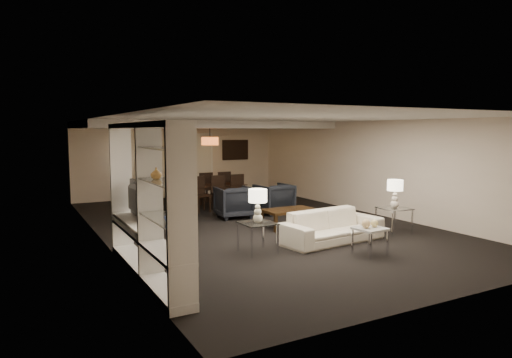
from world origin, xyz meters
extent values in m
plane|color=black|center=(0.00, 0.00, 0.00)|extent=(11.00, 11.00, 0.00)
cube|color=silver|center=(0.00, 0.00, 2.50)|extent=(7.00, 11.00, 0.02)
cube|color=beige|center=(0.00, 5.50, 1.25)|extent=(7.00, 0.02, 2.50)
cube|color=beige|center=(0.00, -5.50, 1.25)|extent=(7.00, 0.02, 2.50)
cube|color=beige|center=(-3.50, 0.00, 1.25)|extent=(0.02, 11.00, 2.50)
cube|color=beige|center=(3.50, 0.00, 1.25)|extent=(0.02, 11.00, 2.50)
cube|color=silver|center=(0.00, 3.50, 2.40)|extent=(7.00, 4.00, 0.20)
cube|color=beige|center=(-0.90, 5.42, 1.20)|extent=(1.50, 0.12, 2.40)
cube|color=silver|center=(0.70, 5.47, 1.05)|extent=(0.90, 0.05, 2.10)
cube|color=#142D38|center=(2.10, 5.46, 1.55)|extent=(0.95, 0.04, 0.65)
cylinder|color=#D8591E|center=(0.30, 3.50, 1.92)|extent=(0.52, 0.52, 0.24)
imported|color=beige|center=(0.55, -2.20, 0.32)|extent=(2.26, 1.08, 0.64)
imported|color=black|center=(-0.05, 1.10, 0.40)|extent=(0.95, 0.98, 0.81)
imported|color=black|center=(1.15, 1.10, 0.40)|extent=(0.90, 0.92, 0.81)
sphere|color=#DDB475|center=(0.45, -3.30, 0.58)|extent=(0.16, 0.16, 0.16)
sphere|color=#F1D67F|center=(0.65, -3.30, 0.57)|extent=(0.14, 0.14, 0.14)
imported|color=black|center=(-3.28, -1.65, 1.06)|extent=(1.08, 0.14, 0.62)
imported|color=#2953B5|center=(-3.31, -3.84, 1.15)|extent=(0.16, 0.16, 0.17)
imported|color=#BC863E|center=(-3.31, -3.22, 1.64)|extent=(0.15, 0.15, 0.16)
cube|color=black|center=(-2.11, -0.12, 0.60)|extent=(0.16, 0.16, 1.19)
imported|color=black|center=(0.10, 2.91, 0.33)|extent=(1.87, 1.04, 0.66)
camera|label=1|loc=(-5.08, -9.39, 2.22)|focal=32.00mm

